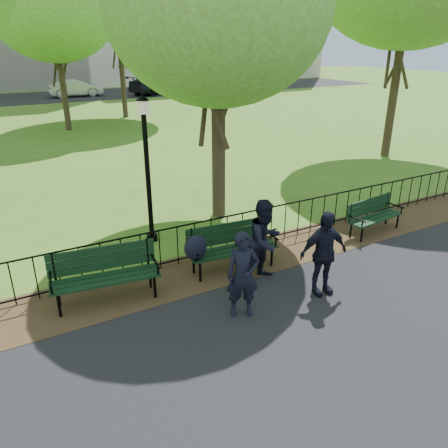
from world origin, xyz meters
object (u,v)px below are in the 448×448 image
park_bench_right_a (373,212)px  tree_far_c (52,6)px  sedan_silver (75,88)px  person_left (243,275)px  park_bench_left_a (104,269)px  tree_near_e (218,8)px  lamppost (147,166)px  person_mid (265,241)px  park_bench_main (214,244)px  person_right (323,253)px  sedan_dark (158,84)px

park_bench_right_a → tree_far_c: size_ratio=0.19×
sedan_silver → person_left: bearing=174.7°
park_bench_left_a → tree_near_e: tree_near_e is taller
tree_near_e → person_left: (-1.91, -4.36, -4.34)m
tree_near_e → tree_far_c: size_ratio=0.86×
lamppost → sedan_silver: size_ratio=0.77×
park_bench_left_a → person_left: (1.93, -1.65, 0.16)m
park_bench_right_a → person_left: person_left is taller
park_bench_left_a → park_bench_right_a: size_ratio=1.19×
park_bench_left_a → tree_far_c: (2.72, 17.49, 5.35)m
person_mid → park_bench_main: bearing=123.4°
park_bench_main → person_right: person_right is taller
tree_far_c → lamppost: bearing=-94.0°
park_bench_right_a → tree_near_e: tree_near_e is taller
park_bench_main → person_left: (-0.25, -1.50, 0.11)m
person_right → park_bench_right_a: bearing=36.3°
person_right → sedan_dark: 34.44m
person_left → sedan_silver: person_left is taller
park_bench_main → person_right: bearing=-43.3°
person_left → person_right: bearing=17.8°
park_bench_left_a → person_mid: 3.07m
park_bench_left_a → person_mid: (2.95, -0.80, 0.22)m
park_bench_left_a → person_left: person_left is taller
tree_near_e → person_left: size_ratio=4.78×
tree_near_e → tree_far_c: (-1.12, 14.77, 0.85)m
tree_near_e → sedan_silver: tree_near_e is taller
person_left → sedan_dark: 34.85m
sedan_silver → sedan_dark: (6.92, -1.29, 0.11)m
lamppost → person_mid: lamppost is taller
park_bench_right_a → person_left: bearing=-169.0°
park_bench_left_a → tree_near_e: 6.51m
lamppost → person_mid: bearing=-65.4°
tree_far_c → person_right: tree_far_c is taller
sedan_dark → lamppost: bearing=135.4°
person_left → lamppost: bearing=115.7°
park_bench_main → lamppost: bearing=108.9°
lamppost → person_left: (0.28, -3.69, -1.06)m
tree_far_c → person_right: size_ratio=5.25×
person_left → person_right: (1.67, -0.10, 0.05)m
person_mid → park_bench_left_a: bearing=148.5°
park_bench_main → sedan_dark: size_ratio=0.36×
sedan_silver → person_mid: bearing=176.2°
park_bench_right_a → tree_near_e: size_ratio=0.23×
lamppost → person_left: lamppost is taller
tree_far_c → person_mid: 18.99m
tree_far_c → person_left: bearing=-92.4°
person_right → person_left: bearing=-175.2°
tree_near_e → park_bench_main: bearing=-120.2°
park_bench_main → person_mid: person_mid is taller
person_left → person_mid: 1.33m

